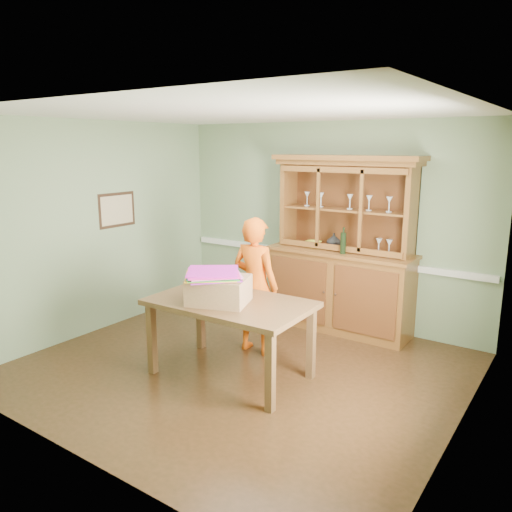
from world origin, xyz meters
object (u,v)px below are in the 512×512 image
Objects in this scene: china_hutch at (341,270)px; dining_table at (230,310)px; person at (255,286)px; cardboard_box at (219,290)px.

dining_table is at bearing -100.18° from china_hutch.
dining_table is 1.04× the size of person.
cardboard_box is at bearing -100.93° from china_hutch.
cardboard_box is 0.82m from person.
china_hutch reaches higher than cardboard_box.
china_hutch reaches higher than person.
person is at bearing 97.49° from cardboard_box.
person is (-0.11, 0.80, -0.16)m from cardboard_box.
china_hutch is at bearing 79.07° from cardboard_box.
person is (-0.50, -1.25, 0.01)m from china_hutch.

